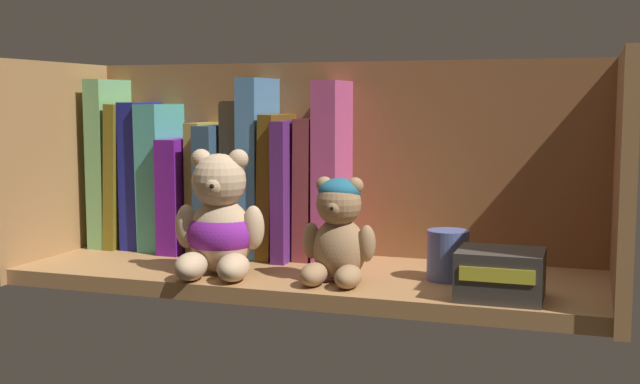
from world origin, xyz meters
The scene contains 21 objects.
shelf_board centered at (0.00, 0.00, 1.00)cm, with size 73.58×24.09×2.00cm, color #9E7042.
shelf_back_panel centered at (0.00, 12.64, 14.48)cm, with size 75.98×1.20×28.95cm, color brown.
shelf_side_panel_left centered at (-37.59, 0.00, 14.48)cm, with size 1.60×26.49×28.95cm, color #9E7042.
shelf_side_panel_right centered at (37.59, 0.00, 14.48)cm, with size 1.60×26.49×28.95cm, color #9E7042.
book_0 centered at (-33.94, 8.87, 14.34)cm, with size 2.70×10.93×24.67cm, color #6EAE6D.
book_1 centered at (-31.39, 8.87, 12.55)cm, with size 1.71×11.14×21.10cm, color brown.
book_2 centered at (-28.79, 8.87, 12.68)cm, with size 2.78×9.83×21.37cm, color navy.
book_3 centered at (-25.31, 8.87, 12.55)cm, with size 3.49×11.06×21.10cm, color teal.
book_4 centered at (-21.64, 8.87, 10.11)cm, with size 3.15×13.39×16.22cm, color #651689.
book_5 centered at (-18.61, 8.87, 11.24)cm, with size 2.22×9.33×18.49cm, color #A1913F.
book_6 centered at (-15.82, 8.87, 11.09)cm, with size 2.66×14.50×18.19cm, color #2F4A63.
book_7 centered at (-12.88, 8.87, 12.77)cm, with size 2.51×9.83×21.55cm, color brown.
book_8 centered at (-9.85, 8.87, 14.33)cm, with size 2.86×12.07×24.67cm, color teal.
book_9 centered at (-7.07, 8.87, 11.87)cm, with size 1.99×12.89×19.73cm, color brown.
book_10 centered at (-4.78, 8.87, 11.46)cm, with size 1.89×14.62×18.91cm, color #502067.
book_11 centered at (-2.35, 8.87, 11.60)cm, with size 2.26×9.95×19.19cm, color brown.
book_12 centered at (0.82, 8.87, 14.12)cm, with size 3.38×9.99×24.25cm, color #BD4880.
teddy_bear_larger centered at (-9.51, -5.70, 8.14)cm, with size 11.69×12.47×15.63cm.
teddy_bear_smaller centered at (5.79, -5.10, 7.96)cm, with size 9.12×9.22×12.56cm.
pillar_candle centered at (18.08, 0.09, 5.04)cm, with size 5.06×5.06×6.08cm, color #4C5B99.
small_product_box centered at (25.14, -7.54, 4.70)cm, with size 9.24×7.71×5.40cm.
Camera 1 is at (34.16, -95.81, 23.42)cm, focal length 45.35 mm.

